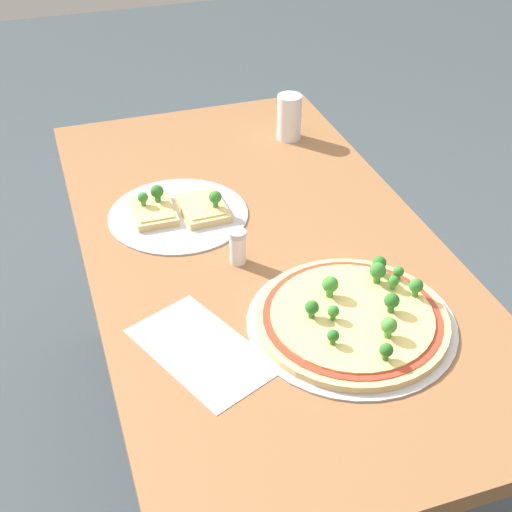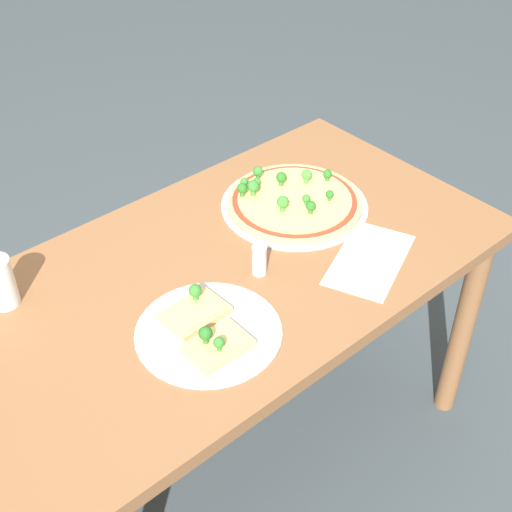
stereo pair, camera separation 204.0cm
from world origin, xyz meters
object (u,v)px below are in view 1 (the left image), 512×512
at_px(dining_table, 260,276).
at_px(pizza_tray_slice, 179,210).
at_px(drinking_cup, 289,117).
at_px(condiment_shaker, 238,247).
at_px(pizza_tray_whole, 353,317).

height_order(dining_table, pizza_tray_slice, pizza_tray_slice).
bearing_deg(drinking_cup, condiment_shaker, -30.94).
bearing_deg(dining_table, condiment_shaker, -50.32).
height_order(dining_table, drinking_cup, drinking_cup).
distance_m(dining_table, condiment_shaker, 0.16).
distance_m(drinking_cup, condiment_shaker, 0.57).
bearing_deg(condiment_shaker, pizza_tray_whole, 30.33).
distance_m(pizza_tray_slice, drinking_cup, 0.46).
distance_m(dining_table, drinking_cup, 0.51).
bearing_deg(drinking_cup, pizza_tray_whole, -11.50).
height_order(pizza_tray_whole, drinking_cup, drinking_cup).
relative_size(dining_table, drinking_cup, 11.47).
distance_m(pizza_tray_whole, drinking_cup, 0.75).
xyz_separation_m(dining_table, pizza_tray_slice, (-0.16, -0.14, 0.10)).
relative_size(dining_table, condiment_shaker, 18.30).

